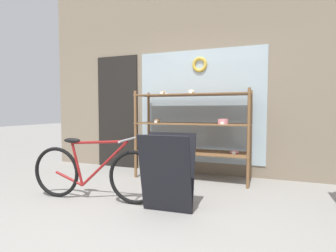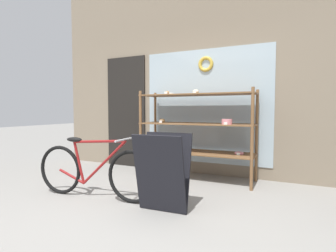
{
  "view_description": "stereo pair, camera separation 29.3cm",
  "coord_description": "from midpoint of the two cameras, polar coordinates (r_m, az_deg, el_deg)",
  "views": [
    {
      "loc": [
        1.24,
        -2.14,
        1.09
      ],
      "look_at": [
        0.09,
        0.98,
        0.88
      ],
      "focal_mm": 28.0,
      "sensor_mm": 36.0,
      "label": 1
    },
    {
      "loc": [
        1.51,
        -2.03,
        1.09
      ],
      "look_at": [
        0.09,
        0.98,
        0.88
      ],
      "focal_mm": 28.0,
      "sensor_mm": 36.0,
      "label": 2
    }
  ],
  "objects": [
    {
      "name": "bicycle",
      "position": [
        3.35,
        -18.48,
        -9.58
      ],
      "size": [
        1.67,
        0.46,
        0.76
      ],
      "rotation": [
        0.0,
        0.0,
        0.1
      ],
      "color": "black",
      "rests_on": "ground_plane"
    },
    {
      "name": "storefront_facade",
      "position": [
        4.64,
        2.37,
        13.16
      ],
      "size": [
        5.55,
        0.13,
        3.84
      ],
      "color": "gray",
      "rests_on": "ground_plane"
    },
    {
      "name": "display_case",
      "position": [
        4.13,
        2.97,
        0.04
      ],
      "size": [
        1.78,
        0.56,
        1.41
      ],
      "color": "brown",
      "rests_on": "ground_plane"
    },
    {
      "name": "sandwich_board",
      "position": [
        2.83,
        -3.12,
        -10.1
      ],
      "size": [
        0.57,
        0.41,
        0.83
      ],
      "rotation": [
        0.0,
        0.0,
        0.05
      ],
      "color": "black",
      "rests_on": "ground_plane"
    },
    {
      "name": "ground_plane",
      "position": [
        2.72,
        -12.81,
        -20.13
      ],
      "size": [
        30.0,
        30.0,
        0.0
      ],
      "primitive_type": "plane",
      "color": "gray"
    }
  ]
}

